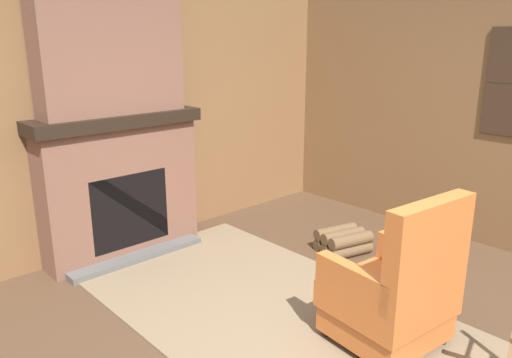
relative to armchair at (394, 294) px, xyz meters
name	(u,v)px	position (x,y,z in m)	size (l,w,h in m)	color
wood_panel_wall_left	(105,120)	(-2.72, -0.57, 0.87)	(0.06, 5.96, 2.48)	brown
fireplace_hearth	(121,186)	(-2.51, -0.57, 0.28)	(0.55, 1.54, 1.31)	brown
chimney_breast	(109,46)	(-2.52, -0.57, 1.51)	(0.30, 1.26, 1.14)	brown
area_rug	(295,324)	(-0.58, -0.29, -0.37)	(3.72, 1.76, 0.01)	#7A664C
armchair	(394,294)	(0.00, 0.00, 0.00)	(0.73, 0.76, 1.06)	#C6662D
firewood_stack	(343,241)	(-1.13, 0.95, -0.26)	(0.46, 0.52, 0.22)	brown
oil_lamp_vase	(61,108)	(-2.56, -1.02, 1.04)	(0.12, 0.12, 0.26)	#47708E
storage_case	(138,104)	(-2.56, -0.31, 1.01)	(0.17, 0.23, 0.13)	gray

